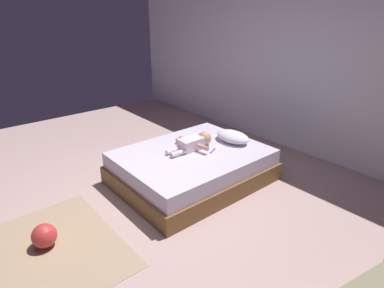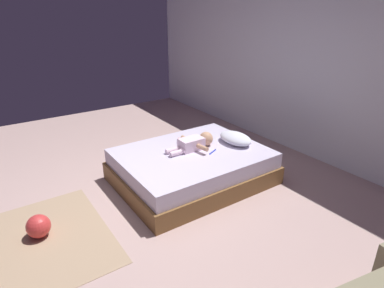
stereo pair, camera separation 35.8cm
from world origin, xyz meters
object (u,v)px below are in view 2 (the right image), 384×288
Objects in this scene: pillow at (235,138)px; toy_block at (181,141)px; baby at (195,143)px; bed at (192,167)px; toy_ball at (38,226)px; toothbrush at (213,151)px.

pillow is 6.54× the size of toy_block.
pillow is at bearing 73.61° from baby.
bed is 1.85m from toy_ball.
toy_block reaches higher than toy_ball.
pillow reaches higher than toy_ball.
pillow is at bearing 55.34° from toy_block.
toy_ball is at bearing -87.79° from bed.
toothbrush is (0.16, 0.21, 0.22)m from bed.
toy_block is at bearing -159.65° from toothbrush.
baby is at bearing 93.85° from toy_ball.
bed is 0.31m from baby.
pillow is 0.72m from toy_block.
pillow is (0.10, 0.63, 0.28)m from bed.
bed is at bearing -56.67° from baby.
baby reaches higher than toy_ball.
toy_ball is (0.07, -1.85, -0.08)m from bed.
baby reaches higher than toy_block.
toy_ball is 2.97× the size of toy_block.
pillow is 2.20× the size of toy_ball.
baby is 1.98m from toy_ball.
toy_block is at bearing 101.47° from toy_ball.
bed is 0.69m from pillow.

